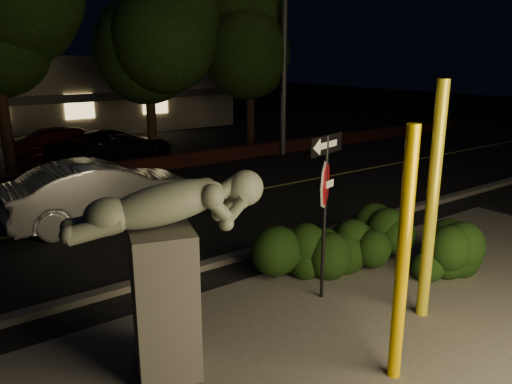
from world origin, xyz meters
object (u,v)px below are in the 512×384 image
at_px(silver_sedan, 102,192).
at_px(parked_car_darkred, 75,145).
at_px(yellow_pole_left, 403,259).
at_px(parked_car_dark, 114,147).
at_px(yellow_pole_right, 432,204).
at_px(sculpture, 166,256).
at_px(signpost, 326,185).

relative_size(silver_sedan, parked_car_darkred, 0.96).
xyz_separation_m(yellow_pole_left, parked_car_darkred, (0.77, 15.71, -0.93)).
xyz_separation_m(silver_sedan, parked_car_dark, (2.70, 6.36, -0.10)).
relative_size(parked_car_darkred, parked_car_dark, 1.01).
distance_m(yellow_pole_right, sculpture, 4.02).
height_order(sculpture, silver_sedan, sculpture).
relative_size(signpost, parked_car_darkred, 0.58).
relative_size(sculpture, parked_car_darkred, 0.54).
height_order(yellow_pole_left, signpost, yellow_pole_left).
relative_size(yellow_pole_right, silver_sedan, 0.79).
relative_size(yellow_pole_right, parked_car_dark, 0.77).
bearing_deg(silver_sedan, parked_car_dark, -23.16).
height_order(sculpture, parked_car_dark, sculpture).
bearing_deg(signpost, silver_sedan, 87.81).
height_order(yellow_pole_right, sculpture, yellow_pole_right).
relative_size(signpost, sculpture, 1.07).
bearing_deg(parked_car_dark, yellow_pole_right, 161.72).
bearing_deg(sculpture, silver_sedan, 94.93).
bearing_deg(parked_car_dark, signpost, 157.55).
relative_size(sculpture, silver_sedan, 0.57).
bearing_deg(parked_car_dark, silver_sedan, 139.71).
relative_size(silver_sedan, parked_car_dark, 0.97).
xyz_separation_m(signpost, sculpture, (-2.99, -0.35, -0.37)).
bearing_deg(yellow_pole_right, signpost, 123.16).
bearing_deg(yellow_pole_left, parked_car_dark, 82.69).
xyz_separation_m(yellow_pole_right, parked_car_dark, (0.25, 13.87, -1.17)).
height_order(yellow_pole_right, silver_sedan, yellow_pole_right).
relative_size(sculpture, parked_car_dark, 0.55).
relative_size(yellow_pole_left, parked_car_darkred, 0.68).
bearing_deg(parked_car_darkred, yellow_pole_left, -174.27).
relative_size(yellow_pole_right, parked_car_darkred, 0.76).
bearing_deg(parked_car_dark, parked_car_darkred, 28.68).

